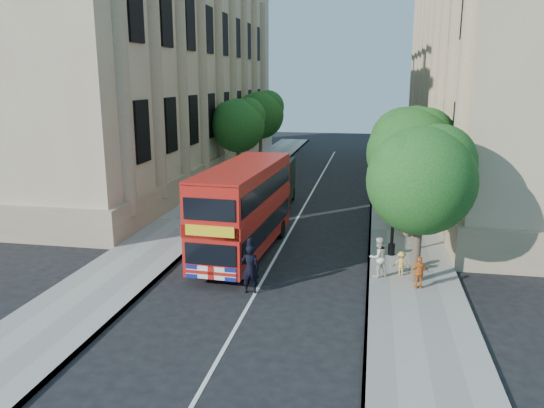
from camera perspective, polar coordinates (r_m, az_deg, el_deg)
The scene contains 17 objects.
ground at distance 18.84m, azimuth -2.47°, elevation -10.70°, with size 120.00×120.00×0.00m, color black.
pavement_right at distance 27.85m, azimuth 14.01°, elevation -2.91°, with size 3.50×80.00×0.12m, color gray.
pavement_left at distance 29.46m, azimuth -8.91°, elevation -1.78°, with size 3.50×80.00×0.12m, color gray.
building_right at distance 41.90m, azimuth 25.14°, elevation 13.97°, with size 12.00×38.00×18.00m, color tan.
building_left at distance 44.47m, azimuth -13.22°, elevation 14.75°, with size 12.00×38.00×18.00m, color tan.
tree_right_near at distance 20.14m, azimuth 15.91°, elevation 3.05°, with size 4.00×4.00×6.08m.
tree_right_mid at distance 26.03m, azimuth 14.86°, elevation 5.79°, with size 4.20×4.20×6.37m.
tree_right_far at distance 31.99m, azimuth 14.16°, elevation 6.94°, with size 4.00×4.00×6.15m.
tree_left_far at distance 40.15m, azimuth -3.61°, elevation 8.74°, with size 4.00×4.00×6.30m.
tree_left_back at distance 47.90m, azimuth -1.21°, elevation 9.83°, with size 4.20×4.20×6.65m.
lamp_post at distance 23.33m, azimuth 12.99°, elevation 0.22°, with size 0.32×0.32×5.16m.
double_decker_bus at distance 23.28m, azimuth -3.03°, elevation -0.31°, with size 2.73×8.66×3.94m.
box_van at distance 32.51m, azimuth 0.33°, elevation 2.12°, with size 2.05×4.80×2.72m.
police_constable at distance 19.43m, azimuth -2.37°, elevation -7.00°, with size 0.67×0.44×1.84m, color black.
woman_pedestrian at distance 21.08m, azimuth 11.36°, elevation -5.62°, with size 0.77×0.60×1.59m, color white.
child_a at distance 20.34m, azimuth 15.57°, elevation -7.11°, with size 0.72×0.30×1.22m, color orange.
child_b at distance 21.52m, azimuth 13.72°, elevation -6.22°, with size 0.63×0.36×0.97m, color gold.
Camera 1 is at (4.02, -16.72, 7.69)m, focal length 35.00 mm.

